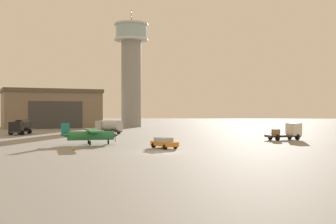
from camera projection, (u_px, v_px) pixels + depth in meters
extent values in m
plane|color=gray|center=(161.00, 152.00, 47.93)|extent=(400.00, 400.00, 0.00)
cylinder|color=gray|center=(131.00, 84.00, 121.21)|extent=(5.81, 5.81, 25.39)
cylinder|color=silver|center=(131.00, 40.00, 121.16)|extent=(9.93, 9.93, 0.60)
cylinder|color=#99B7C6|center=(131.00, 32.00, 121.15)|extent=(9.13, 9.13, 3.96)
cylinder|color=silver|center=(131.00, 24.00, 121.14)|extent=(9.93, 9.93, 0.50)
cylinder|color=#38383D|center=(131.00, 17.00, 121.13)|extent=(0.16, 0.16, 4.00)
cube|color=#7A6B56|center=(51.00, 110.00, 117.38)|extent=(30.40, 26.76, 9.77)
cube|color=brown|center=(51.00, 91.00, 117.36)|extent=(31.22, 27.58, 1.00)
cube|color=#38383A|center=(56.00, 115.00, 110.03)|extent=(12.42, 7.14, 7.33)
cylinder|color=#287A42|center=(91.00, 136.00, 58.69)|extent=(6.57, 3.56, 1.30)
cone|color=#38383D|center=(115.00, 135.00, 59.70)|extent=(1.21, 1.19, 0.91)
cube|color=#38383D|center=(115.00, 135.00, 59.70)|extent=(0.10, 0.12, 1.99)
cube|color=#287A42|center=(93.00, 130.00, 58.78)|extent=(5.23, 10.35, 0.21)
cylinder|color=teal|center=(94.00, 134.00, 57.17)|extent=(0.45, 0.99, 1.42)
cylinder|color=teal|center=(92.00, 133.00, 60.39)|extent=(0.45, 0.99, 1.42)
cube|color=#99B7C6|center=(100.00, 133.00, 59.05)|extent=(1.45, 1.38, 0.73)
cone|color=#287A42|center=(65.00, 135.00, 57.68)|extent=(1.72, 1.44, 0.98)
cube|color=teal|center=(65.00, 129.00, 57.68)|extent=(1.12, 0.53, 1.78)
cube|color=#287A42|center=(65.00, 134.00, 57.68)|extent=(2.01, 3.27, 0.10)
cylinder|color=black|center=(108.00, 142.00, 59.42)|extent=(0.39, 0.65, 0.63)
cylinder|color=black|center=(90.00, 143.00, 57.53)|extent=(0.39, 0.65, 0.63)
cylinder|color=black|center=(88.00, 142.00, 59.74)|extent=(0.39, 0.65, 0.63)
cube|color=#38383D|center=(283.00, 136.00, 67.76)|extent=(6.08, 4.02, 0.24)
cube|color=white|center=(294.00, 129.00, 68.44)|extent=(2.42, 2.78, 2.05)
cube|color=#99B7C6|center=(298.00, 127.00, 68.69)|extent=(0.86, 1.84, 1.02)
cube|color=brown|center=(278.00, 135.00, 67.45)|extent=(4.50, 3.68, 0.16)
cube|color=#997547|center=(276.00, 132.00, 67.32)|extent=(1.39, 1.39, 0.90)
cylinder|color=black|center=(290.00, 136.00, 69.42)|extent=(0.65, 1.03, 1.00)
cylinder|color=black|center=(297.00, 137.00, 67.44)|extent=(0.65, 1.03, 1.00)
cylinder|color=black|center=(270.00, 137.00, 68.18)|extent=(0.65, 1.03, 1.00)
cylinder|color=black|center=(277.00, 138.00, 66.21)|extent=(0.65, 1.03, 1.00)
cube|color=#38383D|center=(109.00, 131.00, 84.79)|extent=(5.91, 4.40, 0.24)
cube|color=#B7BABF|center=(102.00, 125.00, 85.95)|extent=(2.50, 2.72, 1.96)
cube|color=#99B7C6|center=(99.00, 124.00, 86.37)|extent=(1.00, 1.68, 0.98)
cylinder|color=#B7BABF|center=(113.00, 125.00, 84.25)|extent=(4.40, 3.74, 2.10)
cylinder|color=black|center=(98.00, 132.00, 85.10)|extent=(0.73, 1.01, 1.00)
cylinder|color=black|center=(105.00, 131.00, 86.75)|extent=(0.73, 1.01, 1.00)
cylinder|color=black|center=(112.00, 132.00, 82.99)|extent=(0.73, 1.01, 1.00)
cylinder|color=black|center=(119.00, 132.00, 84.65)|extent=(0.73, 1.01, 1.00)
cube|color=#38383D|center=(21.00, 131.00, 83.10)|extent=(2.36, 6.70, 0.24)
cube|color=black|center=(16.00, 127.00, 80.72)|extent=(2.51, 2.00, 1.87)
cube|color=#99B7C6|center=(15.00, 125.00, 79.86)|extent=(2.03, 0.22, 0.94)
cylinder|color=black|center=(23.00, 125.00, 84.16)|extent=(2.57, 4.58, 2.27)
cylinder|color=black|center=(22.00, 133.00, 80.78)|extent=(1.02, 0.34, 1.00)
cylinder|color=black|center=(11.00, 133.00, 80.80)|extent=(1.02, 0.34, 1.00)
cylinder|color=black|center=(29.00, 132.00, 85.06)|extent=(1.02, 0.34, 1.00)
cylinder|color=black|center=(19.00, 132.00, 85.08)|extent=(1.02, 0.34, 1.00)
cube|color=orange|center=(164.00, 144.00, 52.89)|extent=(3.89, 4.25, 0.55)
cube|color=#99B7C6|center=(164.00, 140.00, 53.06)|extent=(2.64, 2.75, 0.50)
cylinder|color=black|center=(175.00, 146.00, 52.24)|extent=(0.61, 0.54, 0.64)
cylinder|color=black|center=(165.00, 147.00, 51.34)|extent=(0.61, 0.54, 0.64)
cylinder|color=black|center=(164.00, 145.00, 54.45)|extent=(0.61, 0.54, 0.64)
cylinder|color=black|center=(154.00, 145.00, 53.56)|extent=(0.61, 0.54, 0.64)
cube|color=black|center=(74.00, 150.00, 50.42)|extent=(0.36, 0.36, 0.04)
cone|color=orange|center=(74.00, 147.00, 50.42)|extent=(0.30, 0.30, 0.65)
cylinder|color=white|center=(74.00, 147.00, 50.42)|extent=(0.21, 0.21, 0.08)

